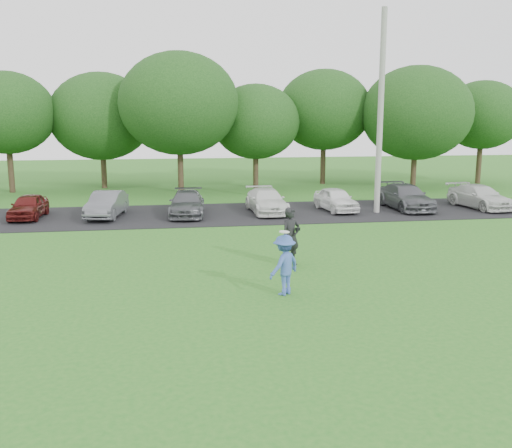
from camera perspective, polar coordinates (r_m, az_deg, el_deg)
The scene contains 7 objects.
ground at distance 15.54m, azimuth 1.99°, elevation -7.13°, with size 100.00×100.00×0.00m, color #24691E.
parking_lot at distance 28.07m, azimuth -2.97°, elevation 1.04°, with size 32.00×6.50×0.03m, color black.
utility_pole at distance 28.60m, azimuth 12.34°, elevation 10.78°, with size 0.28×0.28×9.76m, color #989893.
frisbee_player at distance 15.40m, azimuth 2.84°, elevation -4.10°, with size 1.21×1.15×1.79m.
camera_bystander at distance 18.37m, azimuth 3.50°, elevation -1.26°, with size 0.82×0.71×1.89m.
parked_cars at distance 28.02m, azimuth -1.42°, elevation 2.28°, with size 28.43×4.86×1.25m.
tree_row at distance 37.52m, azimuth -2.26°, elevation 11.02°, with size 42.39×9.85×8.64m.
Camera 1 is at (-2.79, -14.52, 4.80)m, focal length 40.00 mm.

